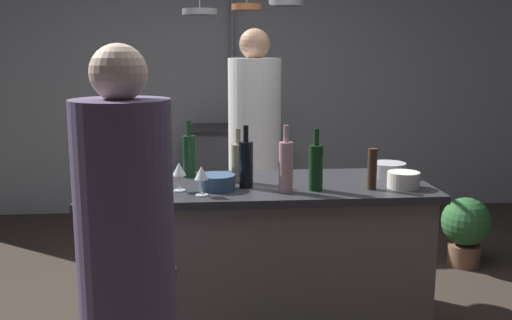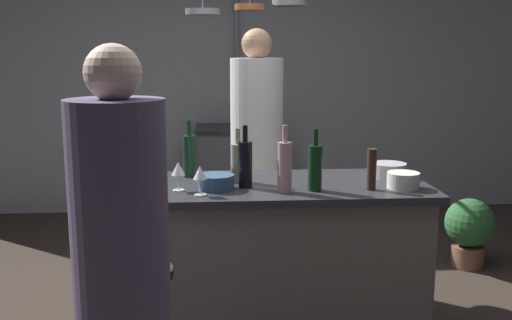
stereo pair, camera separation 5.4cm
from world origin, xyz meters
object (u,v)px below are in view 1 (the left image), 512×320
at_px(guest_left, 128,291).
at_px(mixing_bowl_ceramic, 403,180).
at_px(wine_bottle_dark, 246,163).
at_px(mixing_bowl_blue, 217,182).
at_px(wine_glass_by_chef, 201,174).
at_px(stove_range, 234,173).
at_px(wine_bottle_red, 316,167).
at_px(wine_bottle_green, 189,155).
at_px(chef, 255,163).
at_px(wine_glass_near_left_guest, 179,171).
at_px(mixing_bowl_steel, 388,170).
at_px(wine_bottle_rose, 286,166).
at_px(potted_plant, 466,227).
at_px(wine_bottle_white, 238,162).
at_px(pepper_mill, 372,169).

height_order(guest_left, mixing_bowl_ceramic, guest_left).
height_order(wine_bottle_dark, mixing_bowl_blue, wine_bottle_dark).
bearing_deg(wine_glass_by_chef, mixing_bowl_blue, 58.24).
distance_m(guest_left, wine_bottle_dark, 1.09).
distance_m(stove_range, wine_bottle_red, 2.70).
height_order(guest_left, wine_bottle_green, guest_left).
relative_size(wine_bottle_dark, wine_bottle_red, 1.03).
xyz_separation_m(chef, wine_bottle_red, (0.20, -1.22, 0.21)).
xyz_separation_m(wine_glass_near_left_guest, mixing_bowl_blue, (0.19, 0.02, -0.07)).
bearing_deg(chef, wine_glass_near_left_guest, -112.23).
distance_m(mixing_bowl_blue, mixing_bowl_steel, 0.98).
bearing_deg(wine_bottle_red, wine_glass_by_chef, -173.59).
height_order(wine_bottle_rose, mixing_bowl_ceramic, wine_bottle_rose).
distance_m(wine_bottle_rose, wine_glass_near_left_guest, 0.53).
height_order(chef, wine_bottle_rose, chef).
xyz_separation_m(stove_range, wine_bottle_dark, (-0.07, -2.52, 0.58)).
height_order(potted_plant, mixing_bowl_steel, mixing_bowl_steel).
xyz_separation_m(potted_plant, wine_bottle_rose, (-1.54, -1.23, 0.73)).
relative_size(stove_range, guest_left, 0.55).
xyz_separation_m(guest_left, potted_plant, (2.22, 2.05, -0.45)).
bearing_deg(wine_bottle_red, potted_plant, 41.16).
distance_m(stove_range, potted_plant, 2.18).
xyz_separation_m(potted_plant, wine_bottle_white, (-1.76, -0.98, 0.71)).
bearing_deg(pepper_mill, wine_bottle_red, 178.48).
height_order(pepper_mill, wine_bottle_rose, wine_bottle_rose).
height_order(mixing_bowl_ceramic, mixing_bowl_blue, mixing_bowl_ceramic).
bearing_deg(guest_left, wine_glass_by_chef, 71.14).
height_order(chef, wine_bottle_red, chef).
xyz_separation_m(wine_glass_by_chef, wine_glass_near_left_guest, (-0.11, 0.10, 0.00)).
bearing_deg(pepper_mill, wine_bottle_green, 157.68).
distance_m(wine_bottle_white, wine_bottle_dark, 0.13).
xyz_separation_m(potted_plant, wine_bottle_dark, (-1.73, -1.11, 0.73)).
bearing_deg(mixing_bowl_blue, wine_bottle_rose, -13.27).
distance_m(stove_range, wine_bottle_green, 2.35).
relative_size(stove_range, wine_bottle_rose, 2.66).
bearing_deg(mixing_bowl_blue, wine_bottle_dark, 13.19).
height_order(wine_bottle_white, mixing_bowl_blue, wine_bottle_white).
relative_size(pepper_mill, mixing_bowl_blue, 1.13).
bearing_deg(wine_glass_near_left_guest, potted_plant, 29.51).
bearing_deg(stove_range, wine_bottle_red, -84.05).
bearing_deg(wine_bottle_white, wine_bottle_rose, -47.72).
bearing_deg(stove_range, wine_glass_near_left_guest, -99.03).
height_order(potted_plant, mixing_bowl_blue, mixing_bowl_blue).
relative_size(wine_bottle_rose, mixing_bowl_ceramic, 2.04).
height_order(guest_left, potted_plant, guest_left).
distance_m(wine_bottle_rose, wine_bottle_red, 0.16).
bearing_deg(wine_glass_near_left_guest, guest_left, -99.90).
xyz_separation_m(wine_bottle_green, mixing_bowl_blue, (0.14, -0.31, -0.09)).
xyz_separation_m(wine_bottle_white, mixing_bowl_ceramic, (0.84, -0.21, -0.07)).
distance_m(wine_bottle_white, mixing_bowl_blue, 0.21).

